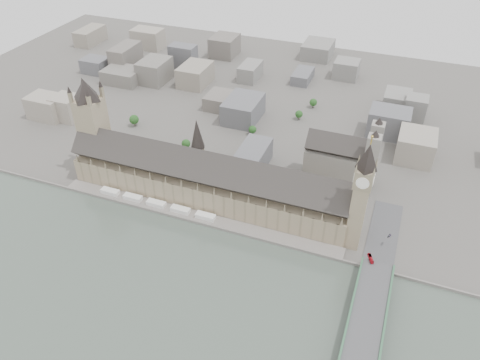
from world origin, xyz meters
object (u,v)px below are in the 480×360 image
(westminster_abbey, at_px, (343,160))
(red_bus_north, at_px, (371,258))
(victoria_tower, at_px, (92,123))
(westminster_bridge, at_px, (362,342))
(elizabeth_tower, at_px, (362,190))
(palace_of_westminster, at_px, (207,180))
(car_approach, at_px, (389,236))

(westminster_abbey, bearing_deg, red_bus_north, -67.71)
(victoria_tower, distance_m, westminster_bridge, 309.91)
(elizabeth_tower, bearing_deg, red_bus_north, -51.56)
(elizabeth_tower, bearing_deg, palace_of_westminster, 175.15)
(victoria_tower, bearing_deg, elizabeth_tower, -3.96)
(palace_of_westminster, xyz_separation_m, red_bus_north, (155.76, -34.07, -11.05))
(westminster_bridge, relative_size, red_bus_north, 32.17)
(palace_of_westminster, distance_m, car_approach, 166.96)
(westminster_bridge, bearing_deg, elizabeth_tower, 104.11)
(palace_of_westminster, bearing_deg, victoria_tower, 177.04)
(palace_of_westminster, bearing_deg, red_bus_north, -12.34)
(palace_of_westminster, relative_size, victoria_tower, 2.65)
(car_approach, bearing_deg, westminster_abbey, 143.56)
(palace_of_westminster, relative_size, red_bus_north, 26.23)
(westminster_bridge, height_order, westminster_abbey, westminster_abbey)
(westminster_abbey, height_order, red_bus_north, westminster_abbey)
(victoria_tower, distance_m, car_approach, 292.03)
(elizabeth_tower, xyz_separation_m, westminster_abbey, (-27.08, 87.00, -33.01))
(elizabeth_tower, xyz_separation_m, red_bus_north, (17.76, -22.37, -46.43))
(palace_of_westminster, height_order, red_bus_north, palace_of_westminster)
(victoria_tower, distance_m, westminster_abbey, 244.79)
(red_bus_north, height_order, car_approach, red_bus_north)
(palace_of_westminster, height_order, westminster_bridge, palace_of_westminster)
(westminster_abbey, bearing_deg, palace_of_westminster, -145.83)
(elizabeth_tower, distance_m, westminster_bridge, 111.81)
(red_bus_north, bearing_deg, elizabeth_tower, 104.13)
(westminster_bridge, bearing_deg, victoria_tower, 158.22)
(elizabeth_tower, relative_size, victoria_tower, 1.07)
(victoria_tower, relative_size, westminster_abbey, 1.47)
(palace_of_westminster, xyz_separation_m, westminster_abbey, (110.92, 75.30, 2.38))
(elizabeth_tower, height_order, westminster_abbey, elizabeth_tower)
(palace_of_westminster, bearing_deg, westminster_abbey, 34.17)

